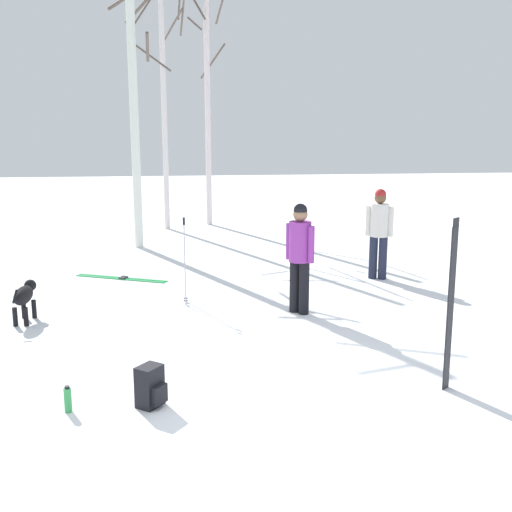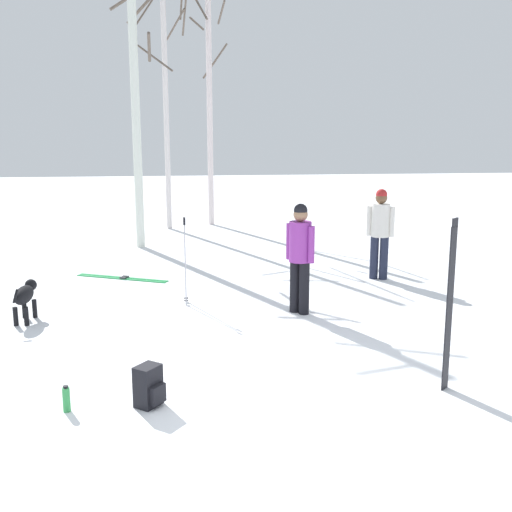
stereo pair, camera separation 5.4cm
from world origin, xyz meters
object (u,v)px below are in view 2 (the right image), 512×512
ski_pair_lying_1 (122,278)px  person_0 (300,251)px  water_bottle_1 (66,399)px  birch_tree_3 (166,89)px  backpack_1 (149,386)px  ski_pair_planted_0 (449,307)px  ski_poles_1 (185,258)px  birch_tree_2 (134,77)px  person_2 (380,228)px  dog (25,296)px  birch_tree_4 (210,105)px

ski_pair_lying_1 → person_0: bearing=-40.7°
water_bottle_1 → birch_tree_3: 12.04m
backpack_1 → ski_pair_planted_0: bearing=0.8°
person_0 → ski_poles_1: size_ratio=1.21×
ski_pair_planted_0 → birch_tree_2: 9.99m
birch_tree_2 → birch_tree_3: 2.72m
ski_pair_planted_0 → person_2: bearing=80.7°
water_bottle_1 → backpack_1: bearing=2.7°
person_0 → ski_pair_lying_1: size_ratio=0.96×
person_0 → person_2: bearing=46.3°
ski_poles_1 → birch_tree_2: bearing=102.0°
dog → ski_pair_lying_1: bearing=64.7°
water_bottle_1 → person_0: bearing=46.0°
person_0 → person_2: 2.74m
ski_pair_lying_1 → birch_tree_4: birch_tree_4 is taller
dog → ski_pair_lying_1: dog is taller
water_bottle_1 → ski_pair_lying_1: bearing=89.8°
ski_pair_lying_1 → birch_tree_2: bearing=87.3°
dog → birch_tree_3: 9.17m
person_2 → backpack_1: person_2 is taller
birch_tree_2 → birch_tree_4: birch_tree_2 is taller
birch_tree_4 → birch_tree_2: bearing=-119.3°
ski_pair_lying_1 → ski_poles_1: ski_poles_1 is taller
person_2 → water_bottle_1: size_ratio=6.08×
ski_pair_lying_1 → birch_tree_2: birch_tree_2 is taller
ski_pair_lying_1 → ski_poles_1: (1.21, -1.84, 0.75)m
person_2 → dog: person_2 is taller
person_2 → backpack_1: bearing=-128.8°
water_bottle_1 → birch_tree_3: (0.80, 11.43, 3.70)m
ski_pair_planted_0 → backpack_1: bearing=-179.2°
backpack_1 → birch_tree_2: size_ratio=0.06×
person_0 → water_bottle_1: size_ratio=6.08×
person_2 → birch_tree_4: size_ratio=0.26×
dog → birch_tree_2: (1.32, 5.63, 3.55)m
backpack_1 → person_2: bearing=51.2°
birch_tree_3 → ski_pair_planted_0: bearing=-74.0°
backpack_1 → birch_tree_4: bearing=84.4°
ski_pair_lying_1 → backpack_1: (0.81, -5.60, 0.20)m
ski_poles_1 → person_0: bearing=-22.2°
person_0 → person_2: (1.90, 1.98, 0.00)m
ski_poles_1 → birch_tree_4: bearing=84.6°
person_0 → birch_tree_2: birch_tree_2 is taller
ski_pair_planted_0 → water_bottle_1: bearing=-178.8°
backpack_1 → birch_tree_3: size_ratio=0.06×
dog → ski_pair_planted_0: size_ratio=0.47×
dog → water_bottle_1: bearing=-69.9°
birch_tree_4 → ski_poles_1: bearing=-95.4°
backpack_1 → water_bottle_1: bearing=-177.3°
dog → birch_tree_4: birch_tree_4 is taller
person_2 → birch_tree_4: (-2.88, 7.00, 2.45)m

